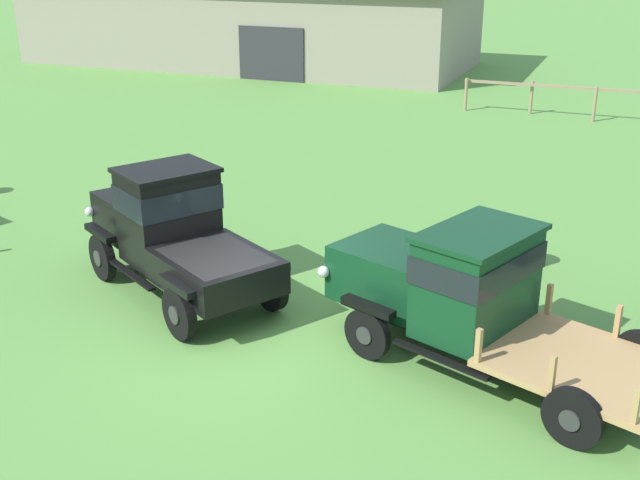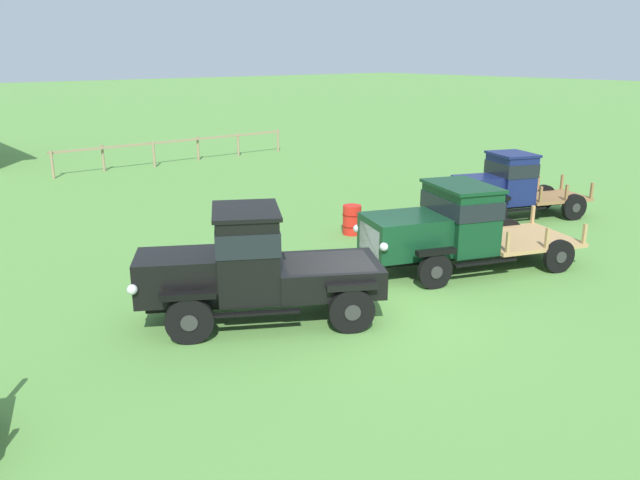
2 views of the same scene
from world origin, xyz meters
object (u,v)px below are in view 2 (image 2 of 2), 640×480
object	(u,v)px
vintage_truck_far_side	(507,185)
oil_drum_near_fence	(352,220)
vintage_truck_second_in_line	(255,266)
vintage_truck_midrow_center	(449,226)

from	to	relation	value
vintage_truck_far_side	oil_drum_near_fence	world-z (taller)	vintage_truck_far_side
vintage_truck_second_in_line	vintage_truck_midrow_center	xyz separation A→B (m)	(5.48, -0.47, -0.03)
vintage_truck_midrow_center	vintage_truck_far_side	xyz separation A→B (m)	(5.43, 2.07, -0.02)
vintage_truck_midrow_center	vintage_truck_far_side	distance (m)	5.81
oil_drum_near_fence	vintage_truck_far_side	bearing A→B (deg)	-20.04
vintage_truck_midrow_center	oil_drum_near_fence	distance (m)	4.01
vintage_truck_second_in_line	oil_drum_near_fence	distance (m)	6.79
vintage_truck_second_in_line	vintage_truck_far_side	distance (m)	11.03
vintage_truck_second_in_line	oil_drum_near_fence	size ratio (longest dim) A/B	5.69
vintage_truck_far_side	vintage_truck_midrow_center	bearing A→B (deg)	-159.14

